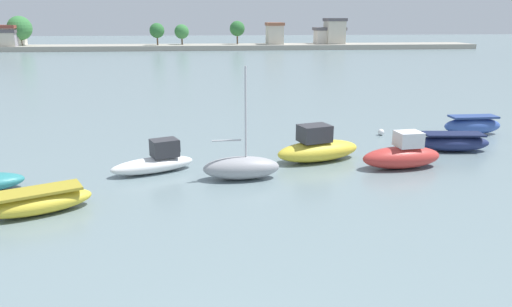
{
  "coord_description": "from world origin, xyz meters",
  "views": [
    {
      "loc": [
        -0.17,
        -7.45,
        7.33
      ],
      "look_at": [
        2.34,
        16.09,
        0.7
      ],
      "focal_mm": 34.33,
      "sensor_mm": 36.0,
      "label": 1
    }
  ],
  "objects_px": {
    "moored_boat_7": "(453,142)",
    "moored_boat_8": "(472,125)",
    "mooring_buoy_1": "(381,132)",
    "moored_boat_2": "(38,202)",
    "moored_boat_4": "(241,167)",
    "moored_boat_6": "(402,155)",
    "moored_boat_5": "(318,148)",
    "moored_boat_3": "(155,161)"
  },
  "relations": [
    {
      "from": "moored_boat_2",
      "to": "mooring_buoy_1",
      "type": "relative_size",
      "value": 10.48
    },
    {
      "from": "moored_boat_4",
      "to": "mooring_buoy_1",
      "type": "bearing_deg",
      "value": 37.71
    },
    {
      "from": "moored_boat_6",
      "to": "moored_boat_3",
      "type": "bearing_deg",
      "value": 171.45
    },
    {
      "from": "moored_boat_4",
      "to": "moored_boat_7",
      "type": "distance_m",
      "value": 12.81
    },
    {
      "from": "moored_boat_6",
      "to": "moored_boat_8",
      "type": "bearing_deg",
      "value": 35.82
    },
    {
      "from": "moored_boat_2",
      "to": "moored_boat_8",
      "type": "bearing_deg",
      "value": -0.7
    },
    {
      "from": "moored_boat_2",
      "to": "moored_boat_4",
      "type": "height_order",
      "value": "moored_boat_4"
    },
    {
      "from": "moored_boat_7",
      "to": "moored_boat_5",
      "type": "bearing_deg",
      "value": -165.66
    },
    {
      "from": "moored_boat_6",
      "to": "mooring_buoy_1",
      "type": "bearing_deg",
      "value": 72.47
    },
    {
      "from": "moored_boat_4",
      "to": "moored_boat_8",
      "type": "distance_m",
      "value": 17.21
    },
    {
      "from": "moored_boat_4",
      "to": "moored_boat_7",
      "type": "bearing_deg",
      "value": 15.37
    },
    {
      "from": "moored_boat_6",
      "to": "moored_boat_8",
      "type": "relative_size",
      "value": 1.13
    },
    {
      "from": "mooring_buoy_1",
      "to": "moored_boat_2",
      "type": "bearing_deg",
      "value": -147.9
    },
    {
      "from": "mooring_buoy_1",
      "to": "moored_boat_8",
      "type": "bearing_deg",
      "value": -3.26
    },
    {
      "from": "moored_boat_7",
      "to": "moored_boat_8",
      "type": "xyz_separation_m",
      "value": [
        3.25,
        3.75,
        0.09
      ]
    },
    {
      "from": "moored_boat_2",
      "to": "moored_boat_5",
      "type": "xyz_separation_m",
      "value": [
        12.33,
        5.88,
        0.23
      ]
    },
    {
      "from": "mooring_buoy_1",
      "to": "moored_boat_4",
      "type": "bearing_deg",
      "value": -140.9
    },
    {
      "from": "moored_boat_3",
      "to": "moored_boat_8",
      "type": "height_order",
      "value": "moored_boat_3"
    },
    {
      "from": "moored_boat_4",
      "to": "moored_boat_5",
      "type": "bearing_deg",
      "value": 29.89
    },
    {
      "from": "moored_boat_4",
      "to": "moored_boat_7",
      "type": "relative_size",
      "value": 1.25
    },
    {
      "from": "moored_boat_6",
      "to": "moored_boat_7",
      "type": "xyz_separation_m",
      "value": [
        4.11,
        2.8,
        -0.17
      ]
    },
    {
      "from": "moored_boat_8",
      "to": "mooring_buoy_1",
      "type": "bearing_deg",
      "value": 177.03
    },
    {
      "from": "moored_boat_3",
      "to": "mooring_buoy_1",
      "type": "xyz_separation_m",
      "value": [
        13.66,
        6.31,
        -0.34
      ]
    },
    {
      "from": "moored_boat_8",
      "to": "moored_boat_6",
      "type": "bearing_deg",
      "value": -138.06
    },
    {
      "from": "moored_boat_3",
      "to": "moored_boat_8",
      "type": "bearing_deg",
      "value": -5.05
    },
    {
      "from": "moored_boat_2",
      "to": "mooring_buoy_1",
      "type": "xyz_separation_m",
      "value": [
        17.69,
        11.1,
        -0.26
      ]
    },
    {
      "from": "moored_boat_7",
      "to": "moored_boat_8",
      "type": "bearing_deg",
      "value": 55.41
    },
    {
      "from": "moored_boat_7",
      "to": "moored_boat_3",
      "type": "bearing_deg",
      "value": -165.93
    },
    {
      "from": "moored_boat_5",
      "to": "moored_boat_7",
      "type": "relative_size",
      "value": 1.18
    },
    {
      "from": "moored_boat_2",
      "to": "moored_boat_7",
      "type": "distance_m",
      "value": 21.55
    },
    {
      "from": "moored_boat_7",
      "to": "mooring_buoy_1",
      "type": "bearing_deg",
      "value": 129.63
    },
    {
      "from": "moored_boat_5",
      "to": "moored_boat_7",
      "type": "xyz_separation_m",
      "value": [
        8.05,
        1.13,
        -0.19
      ]
    },
    {
      "from": "moored_boat_5",
      "to": "moored_boat_3",
      "type": "bearing_deg",
      "value": 170.72
    },
    {
      "from": "moored_boat_3",
      "to": "moored_boat_7",
      "type": "relative_size",
      "value": 1.01
    },
    {
      "from": "mooring_buoy_1",
      "to": "moored_boat_6",
      "type": "bearing_deg",
      "value": -101.69
    },
    {
      "from": "moored_boat_2",
      "to": "moored_boat_6",
      "type": "height_order",
      "value": "moored_boat_6"
    },
    {
      "from": "moored_boat_5",
      "to": "moored_boat_7",
      "type": "height_order",
      "value": "moored_boat_5"
    },
    {
      "from": "moored_boat_6",
      "to": "mooring_buoy_1",
      "type": "xyz_separation_m",
      "value": [
        1.43,
        6.89,
        -0.46
      ]
    },
    {
      "from": "moored_boat_2",
      "to": "moored_boat_4",
      "type": "relative_size",
      "value": 0.82
    },
    {
      "from": "moored_boat_3",
      "to": "moored_boat_7",
      "type": "distance_m",
      "value": 16.5
    },
    {
      "from": "moored_boat_3",
      "to": "moored_boat_4",
      "type": "distance_m",
      "value": 4.34
    },
    {
      "from": "moored_boat_2",
      "to": "mooring_buoy_1",
      "type": "distance_m",
      "value": 20.89
    }
  ]
}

